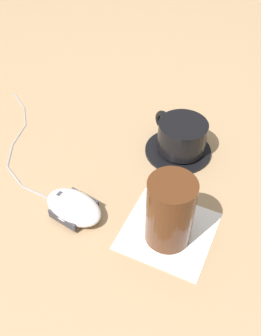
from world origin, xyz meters
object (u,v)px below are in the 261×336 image
at_px(computer_mouse, 74,207).
at_px(drinking_glass, 170,212).
at_px(coffee_cup, 181,135).
at_px(saucer, 178,150).

height_order(computer_mouse, drinking_glass, drinking_glass).
bearing_deg(coffee_cup, drinking_glass, -169.58).
xyz_separation_m(coffee_cup, computer_mouse, (-0.20, 0.11, -0.02)).
bearing_deg(computer_mouse, coffee_cup, -29.13).
bearing_deg(saucer, computer_mouse, 150.84).
xyz_separation_m(coffee_cup, drinking_glass, (-0.19, -0.04, 0.02)).
relative_size(saucer, drinking_glass, 1.08).
bearing_deg(computer_mouse, drinking_glass, -85.09).
distance_m(coffee_cup, computer_mouse, 0.23).
height_order(saucer, coffee_cup, coffee_cup).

